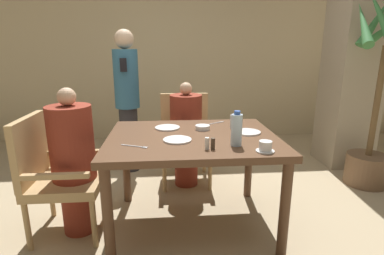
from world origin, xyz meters
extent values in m
plane|color=tan|center=(0.00, 0.00, 0.00)|extent=(16.00, 16.00, 0.00)
cube|color=#C6B289|center=(0.00, 2.53, 1.40)|extent=(8.00, 0.06, 2.80)
cube|color=tan|center=(2.00, 1.24, 1.35)|extent=(0.53, 0.53, 2.70)
cube|color=brown|center=(0.00, 0.00, 0.73)|extent=(1.27, 1.01, 0.05)
cylinder|color=brown|center=(-0.58, -0.44, 0.35)|extent=(0.07, 0.07, 0.71)
cylinder|color=brown|center=(0.58, -0.44, 0.35)|extent=(0.07, 0.07, 0.71)
cylinder|color=brown|center=(-0.58, 0.44, 0.35)|extent=(0.07, 0.07, 0.71)
cylinder|color=brown|center=(0.58, 0.44, 0.35)|extent=(0.07, 0.07, 0.71)
cube|color=tan|center=(-0.95, 0.00, 0.41)|extent=(0.52, 0.52, 0.07)
cube|color=tan|center=(-1.19, 0.00, 0.68)|extent=(0.05, 0.52, 0.48)
cube|color=tan|center=(-0.95, 0.24, 0.57)|extent=(0.46, 0.04, 0.04)
cube|color=tan|center=(-0.95, -0.24, 0.57)|extent=(0.46, 0.04, 0.04)
cylinder|color=tan|center=(-0.73, 0.23, 0.19)|extent=(0.04, 0.04, 0.38)
cylinder|color=tan|center=(-0.73, -0.23, 0.19)|extent=(0.04, 0.04, 0.38)
cylinder|color=tan|center=(-1.18, 0.23, 0.19)|extent=(0.04, 0.04, 0.38)
cylinder|color=tan|center=(-1.18, -0.23, 0.19)|extent=(0.04, 0.04, 0.38)
cylinder|color=maroon|center=(-0.89, 0.00, 0.22)|extent=(0.24, 0.24, 0.45)
cylinder|color=maroon|center=(-0.89, 0.00, 0.72)|extent=(0.32, 0.32, 0.55)
sphere|color=tan|center=(-0.89, 0.00, 1.07)|extent=(0.13, 0.13, 0.13)
cube|color=tan|center=(0.00, 0.82, 0.41)|extent=(0.52, 0.52, 0.07)
cube|color=tan|center=(0.00, 1.06, 0.68)|extent=(0.52, 0.05, 0.48)
cube|color=tan|center=(0.24, 0.82, 0.57)|extent=(0.04, 0.46, 0.04)
cube|color=tan|center=(-0.24, 0.82, 0.57)|extent=(0.04, 0.46, 0.04)
cylinder|color=tan|center=(0.23, 0.59, 0.19)|extent=(0.04, 0.04, 0.38)
cylinder|color=tan|center=(-0.23, 0.59, 0.19)|extent=(0.04, 0.04, 0.38)
cylinder|color=tan|center=(0.23, 1.05, 0.19)|extent=(0.04, 0.04, 0.38)
cylinder|color=tan|center=(-0.23, 1.05, 0.19)|extent=(0.04, 0.04, 0.38)
cylinder|color=maroon|center=(0.00, 0.76, 0.22)|extent=(0.24, 0.24, 0.45)
cylinder|color=maroon|center=(0.00, 0.76, 0.70)|extent=(0.32, 0.32, 0.51)
sphere|color=tan|center=(0.00, 0.76, 1.01)|extent=(0.12, 0.12, 0.12)
cylinder|color=#2D2D33|center=(-0.63, 1.21, 0.37)|extent=(0.21, 0.21, 0.75)
cylinder|color=teal|center=(-0.63, 1.21, 1.07)|extent=(0.27, 0.27, 0.64)
sphere|color=beige|center=(-0.63, 1.21, 1.49)|extent=(0.21, 0.21, 0.21)
cube|color=black|center=(-0.63, 1.05, 1.23)|extent=(0.07, 0.01, 0.14)
cylinder|color=brown|center=(1.89, 0.60, 0.16)|extent=(0.41, 0.41, 0.32)
cylinder|color=brown|center=(1.89, 0.60, 0.87)|extent=(0.06, 0.06, 1.10)
cone|color=#38753D|center=(1.88, 0.76, 1.68)|extent=(0.40, 0.13, 0.57)
cone|color=#38753D|center=(1.68, 0.67, 1.63)|extent=(0.24, 0.52, 0.49)
cone|color=#38753D|center=(1.75, 0.54, 1.69)|extent=(0.24, 0.40, 0.58)
cylinder|color=white|center=(-0.12, -0.12, 0.76)|extent=(0.20, 0.20, 0.01)
cylinder|color=white|center=(0.43, 0.04, 0.76)|extent=(0.20, 0.20, 0.01)
cylinder|color=white|center=(-0.19, 0.23, 0.76)|extent=(0.20, 0.20, 0.01)
cylinder|color=white|center=(0.43, -0.40, 0.76)|extent=(0.12, 0.12, 0.01)
cylinder|color=white|center=(0.43, -0.40, 0.80)|extent=(0.08, 0.08, 0.06)
cylinder|color=white|center=(0.10, 0.17, 0.77)|extent=(0.12, 0.12, 0.04)
cylinder|color=silver|center=(0.27, -0.26, 0.86)|extent=(0.08, 0.08, 0.22)
cylinder|color=#3359B2|center=(0.27, -0.26, 0.98)|extent=(0.04, 0.04, 0.02)
cylinder|color=silver|center=(0.36, 0.20, 0.81)|extent=(0.07, 0.07, 0.11)
cylinder|color=silver|center=(0.30, -0.14, 0.81)|extent=(0.07, 0.07, 0.11)
cylinder|color=white|center=(0.07, -0.32, 0.80)|extent=(0.03, 0.03, 0.08)
cylinder|color=#4C3D2D|center=(0.11, -0.32, 0.79)|extent=(0.03, 0.03, 0.08)
cube|color=silver|center=(-0.42, -0.22, 0.76)|extent=(0.17, 0.08, 0.00)
cube|color=silver|center=(-0.34, -0.26, 0.76)|extent=(0.04, 0.04, 0.00)
cube|color=silver|center=(0.21, 0.35, 0.76)|extent=(0.16, 0.10, 0.00)
cube|color=silver|center=(0.29, 0.40, 0.76)|extent=(0.06, 0.05, 0.00)
camera|label=1|loc=(-0.19, -2.16, 1.40)|focal=28.00mm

